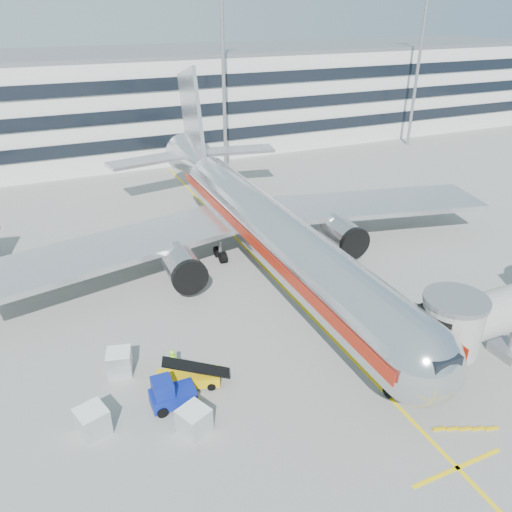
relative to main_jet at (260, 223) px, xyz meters
name	(u,v)px	position (x,y,z in m)	size (l,w,h in m)	color
ground	(323,329)	(0.00, -11.72, -4.23)	(180.00, 180.00, 0.00)	gray
lead_in_line	(268,271)	(0.00, -1.72, -4.23)	(0.25, 70.00, 0.01)	yellow
stop_bar	(457,468)	(0.00, -25.72, -4.23)	(6.00, 0.25, 0.01)	yellow
main_jet	(260,223)	(0.00, 0.00, 0.00)	(50.95, 48.70, 16.06)	silver
terminal	(145,101)	(0.00, 46.23, 3.57)	(150.00, 24.25, 15.60)	silver
light_mast_centre	(223,63)	(8.00, 30.28, 10.64)	(2.40, 1.20, 25.45)	gray
light_mast_east	(420,54)	(42.00, 30.28, 10.64)	(2.40, 1.20, 25.45)	gray
belt_loader	(188,377)	(-11.26, -13.56, -3.65)	(4.39, 2.68, 2.05)	#E2B309
baggage_tug	(170,394)	(-12.82, -14.93, -3.34)	(2.74, 1.77, 2.05)	navy
cargo_container_left	(93,421)	(-17.45, -15.28, -3.38)	(2.01, 2.01, 1.71)	silver
cargo_container_right	(120,362)	(-15.08, -10.51, -3.39)	(1.90, 1.90, 1.67)	silver
cargo_container_front	(194,421)	(-12.11, -17.58, -3.40)	(2.07, 2.07, 1.66)	silver
ramp_worker	(174,363)	(-11.83, -12.23, -3.25)	(0.72, 0.47, 1.98)	#9BFF1A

